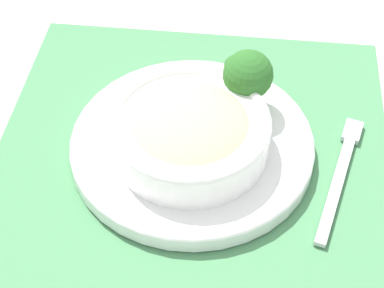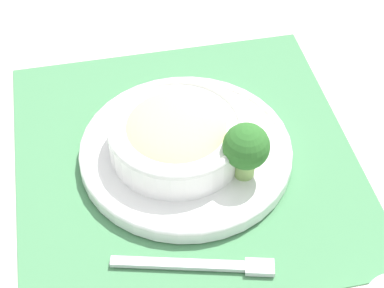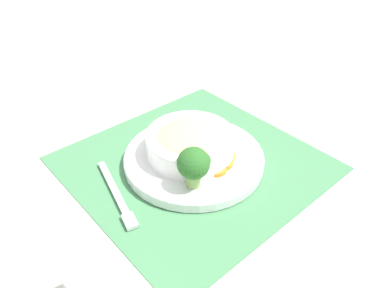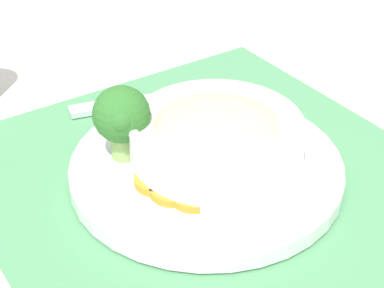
{
  "view_description": "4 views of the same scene",
  "coord_description": "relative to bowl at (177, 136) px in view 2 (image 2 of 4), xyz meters",
  "views": [
    {
      "loc": [
        0.09,
        -0.48,
        0.54
      ],
      "look_at": [
        0.0,
        -0.02,
        0.03
      ],
      "focal_mm": 60.0,
      "sensor_mm": 36.0,
      "label": 1
    },
    {
      "loc": [
        0.55,
        -0.07,
        0.62
      ],
      "look_at": [
        0.01,
        0.01,
        0.04
      ],
      "focal_mm": 60.0,
      "sensor_mm": 36.0,
      "label": 2
    },
    {
      "loc": [
        0.35,
        0.45,
        0.47
      ],
      "look_at": [
        -0.01,
        -0.01,
        0.04
      ],
      "focal_mm": 35.0,
      "sensor_mm": 36.0,
      "label": 3
    },
    {
      "loc": [
        -0.44,
        0.27,
        0.39
      ],
      "look_at": [
        -0.0,
        0.02,
        0.05
      ],
      "focal_mm": 60.0,
      "sensor_mm": 36.0,
      "label": 4
    }
  ],
  "objects": [
    {
      "name": "plate",
      "position": [
        -0.0,
        0.01,
        -0.03
      ],
      "size": [
        0.27,
        0.27,
        0.02
      ],
      "color": "white",
      "rests_on": "placemat"
    },
    {
      "name": "broccoli_floret",
      "position": [
        0.05,
        0.08,
        0.02
      ],
      "size": [
        0.06,
        0.06,
        0.08
      ],
      "color": "#84AD5B",
      "rests_on": "plate"
    },
    {
      "name": "carrot_slice_extra",
      "position": [
        -0.06,
        0.03,
        -0.02
      ],
      "size": [
        0.05,
        0.05,
        0.01
      ],
      "color": "orange",
      "rests_on": "plate"
    },
    {
      "name": "carrot_slice_far",
      "position": [
        -0.04,
        0.05,
        -0.02
      ],
      "size": [
        0.05,
        0.05,
        0.01
      ],
      "color": "orange",
      "rests_on": "plate"
    },
    {
      "name": "bowl",
      "position": [
        0.0,
        0.0,
        0.0
      ],
      "size": [
        0.17,
        0.17,
        0.05
      ],
      "color": "white",
      "rests_on": "plate"
    },
    {
      "name": "carrot_slice_middle",
      "position": [
        -0.03,
        0.06,
        -0.02
      ],
      "size": [
        0.05,
        0.05,
        0.01
      ],
      "color": "orange",
      "rests_on": "plate"
    },
    {
      "name": "fork",
      "position": [
        0.16,
        0.02,
        -0.04
      ],
      "size": [
        0.05,
        0.18,
        0.01
      ],
      "rotation": [
        0.0,
        0.0,
        -0.18
      ],
      "color": "silver",
      "rests_on": "placemat"
    },
    {
      "name": "placemat",
      "position": [
        -0.0,
        0.01,
        -0.05
      ],
      "size": [
        0.47,
        0.46,
        0.0
      ],
      "color": "#4C8C59",
      "rests_on": "ground_plane"
    },
    {
      "name": "ground_plane",
      "position": [
        -0.0,
        0.01,
        -0.05
      ],
      "size": [
        4.0,
        4.0,
        0.0
      ],
      "primitive_type": "plane",
      "color": "beige"
    },
    {
      "name": "carrot_slice_near",
      "position": [
        -0.01,
        0.07,
        -0.02
      ],
      "size": [
        0.05,
        0.05,
        0.01
      ],
      "color": "orange",
      "rests_on": "plate"
    }
  ]
}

